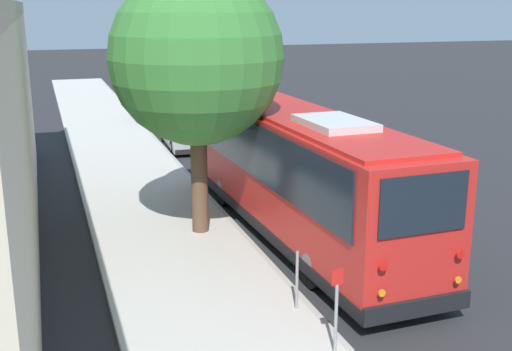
# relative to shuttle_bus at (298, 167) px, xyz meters

# --- Properties ---
(ground_plane) EXTENTS (160.00, 160.00, 0.00)m
(ground_plane) POSITION_rel_shuttle_bus_xyz_m (-0.30, -0.25, -1.91)
(ground_plane) COLOR #28282B
(sidewalk_slab) EXTENTS (80.00, 3.80, 0.15)m
(sidewalk_slab) POSITION_rel_shuttle_bus_xyz_m (-0.30, 3.45, -1.83)
(sidewalk_slab) COLOR beige
(sidewalk_slab) RESTS_ON ground
(curb_strip) EXTENTS (80.00, 0.14, 0.15)m
(curb_strip) POSITION_rel_shuttle_bus_xyz_m (-0.30, 1.48, -1.83)
(curb_strip) COLOR #AAA69D
(curb_strip) RESTS_ON ground
(shuttle_bus) EXTENTS (11.57, 2.90, 3.54)m
(shuttle_bus) POSITION_rel_shuttle_bus_xyz_m (0.00, 0.00, 0.00)
(shuttle_bus) COLOR red
(shuttle_bus) RESTS_ON ground
(parked_sedan_silver) EXTENTS (4.42, 1.94, 1.27)m
(parked_sedan_silver) POSITION_rel_shuttle_bus_xyz_m (11.99, 0.38, -1.32)
(parked_sedan_silver) COLOR #A8AAAF
(parked_sedan_silver) RESTS_ON ground
(parked_sedan_black) EXTENTS (4.59, 1.72, 1.27)m
(parked_sedan_black) POSITION_rel_shuttle_bus_xyz_m (18.66, 0.46, -1.32)
(parked_sedan_black) COLOR black
(parked_sedan_black) RESTS_ON ground
(parked_sedan_tan) EXTENTS (4.45, 1.93, 1.30)m
(parked_sedan_tan) POSITION_rel_shuttle_bus_xyz_m (25.85, 0.36, -1.31)
(parked_sedan_tan) COLOR tan
(parked_sedan_tan) RESTS_ON ground
(street_tree) EXTENTS (4.48, 4.48, 7.56)m
(street_tree) POSITION_rel_shuttle_bus_xyz_m (0.92, 2.51, 3.18)
(street_tree) COLOR brown
(street_tree) RESTS_ON sidewalk_slab
(sign_post_near) EXTENTS (0.06, 0.22, 1.58)m
(sign_post_near) POSITION_rel_shuttle_bus_xyz_m (-6.12, 1.78, -0.95)
(sign_post_near) COLOR gray
(sign_post_near) RESTS_ON sidewalk_slab
(sign_post_far) EXTENTS (0.06, 0.06, 1.23)m
(sign_post_far) POSITION_rel_shuttle_bus_xyz_m (-4.33, 1.78, -1.14)
(sign_post_far) COLOR gray
(sign_post_far) RESTS_ON sidewalk_slab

